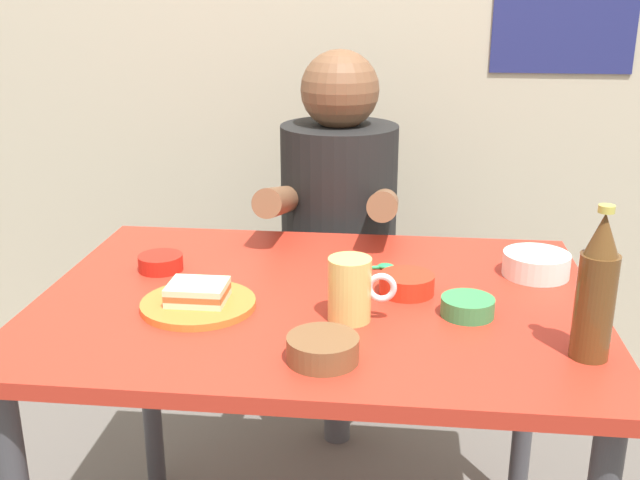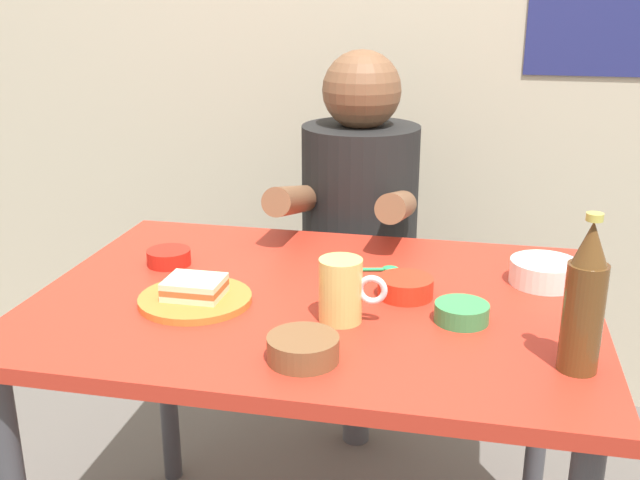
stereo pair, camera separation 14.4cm
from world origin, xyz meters
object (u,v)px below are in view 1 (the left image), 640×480
Objects in this scene: dip_bowl_green at (468,306)px; dining_table at (317,338)px; sandwich at (198,292)px; beer_bottle at (596,291)px; plate_orange at (198,304)px; beer_mug at (351,289)px; stool at (338,335)px; person_seated at (339,200)px.

dining_table is at bearing 167.74° from dip_bowl_green.
sandwich is 0.42× the size of beer_bottle.
beer_mug reaches higher than plate_orange.
plate_orange is 2.20× the size of dip_bowl_green.
dining_table is at bearing 20.82° from sandwich.
plate_orange is (-0.22, -0.08, 0.10)m from dining_table.
plate_orange is 0.02m from sandwich.
sandwich reaches higher than dip_bowl_green.
dining_table is 5.00× the size of plate_orange.
dining_table is 10.00× the size of sandwich.
dining_table is 2.44× the size of stool.
beer_bottle reaches higher than dip_bowl_green.
plate_orange is 0.84× the size of beer_bottle.
dining_table is 0.32m from dip_bowl_green.
person_seated is 2.75× the size of beer_bottle.
beer_mug is 0.22m from dip_bowl_green.
sandwich is 0.51m from dip_bowl_green.
stool is at bearing 91.09° from dining_table.
stool is at bearing 73.78° from plate_orange.
beer_bottle is (0.49, -0.84, 0.51)m from stool.
dip_bowl_green is (0.22, 0.04, -0.04)m from beer_mug.
person_seated is at bearing -90.00° from stool.
beer_bottle is (0.49, -0.83, 0.09)m from person_seated.
stool is 0.63× the size of person_seated.
beer_bottle is at bearing -10.14° from sandwich.
beer_mug reaches higher than sandwich.
sandwich is (0.00, 0.00, 0.02)m from plate_orange.
beer_bottle is (0.70, -0.12, 0.11)m from plate_orange.
beer_bottle reaches higher than sandwich.
sandwich is 0.30m from beer_mug.
person_seated reaches higher than stool.
stool is (-0.01, 0.63, -0.30)m from dining_table.
dip_bowl_green is (0.51, 0.02, -0.01)m from sandwich.
dip_bowl_green reaches higher than plate_orange.
dip_bowl_green reaches higher than dining_table.
beer_mug is (0.09, -0.72, 0.03)m from person_seated.
beer_bottle is at bearing -14.28° from beer_mug.
beer_mug reaches higher than dining_table.
plate_orange is at bearing -90.00° from sandwich.
beer_mug is (0.09, -0.74, 0.45)m from stool.
dining_table is at bearing 125.15° from beer_mug.
beer_mug is (0.07, -0.11, 0.15)m from dining_table.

